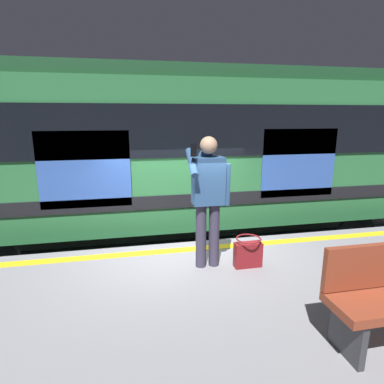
% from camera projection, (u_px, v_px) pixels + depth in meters
% --- Properties ---
extents(ground_plane, '(24.30, 24.30, 0.00)m').
position_uv_depth(ground_plane, '(183.00, 302.00, 5.36)').
color(ground_plane, '#3D3D3F').
extents(safety_line, '(15.56, 0.16, 0.01)m').
position_uv_depth(safety_line, '(186.00, 250.00, 4.82)').
color(safety_line, yellow).
rests_on(safety_line, platform).
extents(track_rail_near, '(20.65, 0.08, 0.16)m').
position_uv_depth(track_rail_near, '(171.00, 262.00, 6.66)').
color(track_rail_near, slate).
rests_on(track_rail_near, ground).
extents(track_rail_far, '(20.65, 0.08, 0.16)m').
position_uv_depth(track_rail_far, '(164.00, 237.00, 8.03)').
color(track_rail_far, slate).
rests_on(track_rail_far, ground).
extents(train_carriage, '(11.08, 2.75, 3.78)m').
position_uv_depth(train_carriage, '(185.00, 146.00, 6.87)').
color(train_carriage, '#2D723F').
rests_on(train_carriage, ground).
extents(passenger, '(0.57, 0.55, 1.74)m').
position_uv_depth(passenger, '(208.00, 192.00, 4.09)').
color(passenger, '#383347').
rests_on(passenger, platform).
extents(handbag, '(0.37, 0.33, 0.41)m').
position_uv_depth(handbag, '(248.00, 253.00, 4.25)').
color(handbag, maroon).
rests_on(handbag, platform).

